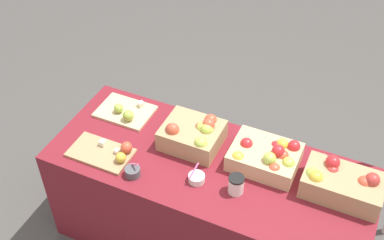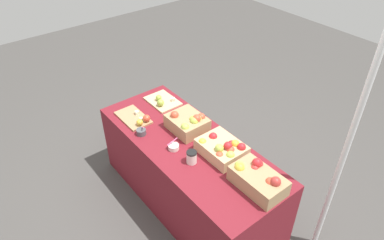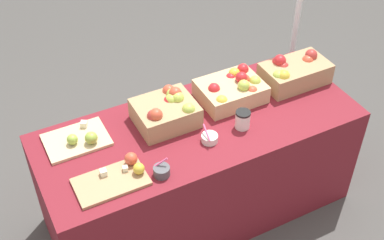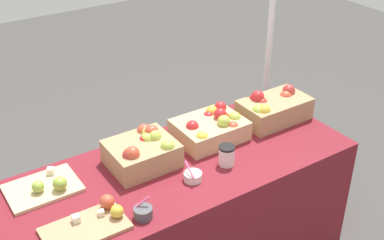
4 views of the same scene
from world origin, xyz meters
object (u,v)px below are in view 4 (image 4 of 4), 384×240
cutting_board_back (45,187)px  coffee_cup (227,155)px  apple_crate_left (273,108)px  sample_bowl_near (143,213)px  apple_crate_middle (211,127)px  apple_crate_right (143,151)px  tent_pole (270,31)px  cutting_board_front (92,222)px  sample_bowl_mid (193,176)px

cutting_board_back → coffee_cup: size_ratio=3.15×
apple_crate_left → sample_bowl_near: bearing=-161.9°
apple_crate_middle → sample_bowl_near: size_ratio=3.75×
apple_crate_right → tent_pole: size_ratio=0.16×
apple_crate_left → tent_pole: 0.65m
apple_crate_left → cutting_board_back: apple_crate_left is taller
cutting_board_front → apple_crate_right: bearing=35.2°
apple_crate_middle → tent_pole: bearing=28.9°
cutting_board_front → sample_bowl_near: bearing=-19.3°
apple_crate_left → coffee_cup: apple_crate_left is taller
apple_crate_left → apple_crate_right: (-0.88, 0.02, 0.00)m
cutting_board_front → tent_pole: bearing=24.3°
apple_crate_right → tent_pole: bearing=20.1°
cutting_board_front → sample_bowl_near: (0.22, -0.08, 0.01)m
apple_crate_middle → coffee_cup: size_ratio=3.46×
sample_bowl_near → coffee_cup: (0.57, 0.13, 0.03)m
cutting_board_back → coffee_cup: coffee_cup is taller
apple_crate_left → coffee_cup: 0.56m
sample_bowl_near → sample_bowl_mid: size_ratio=0.99×
coffee_cup → sample_bowl_near: bearing=-167.1°
cutting_board_back → coffee_cup: bearing=-19.4°
cutting_board_front → cutting_board_back: (-0.09, 0.36, -0.00)m
apple_crate_middle → apple_crate_left: bearing=-4.6°
apple_crate_right → cutting_board_front: 0.52m
apple_crate_right → sample_bowl_mid: (0.14, -0.26, -0.06)m
sample_bowl_near → coffee_cup: coffee_cup is taller
apple_crate_left → cutting_board_back: 1.39m
apple_crate_middle → coffee_cup: (-0.08, -0.26, -0.01)m
cutting_board_back → sample_bowl_near: size_ratio=3.42×
sample_bowl_near → coffee_cup: bearing=12.9°
apple_crate_left → apple_crate_middle: size_ratio=1.10×
apple_crate_left → sample_bowl_near: (-1.08, -0.35, -0.05)m
apple_crate_left → cutting_board_back: (-1.39, 0.08, -0.06)m
apple_crate_right → tent_pole: tent_pole is taller
apple_crate_middle → sample_bowl_mid: size_ratio=3.71×
cutting_board_back → sample_bowl_mid: size_ratio=3.38×
apple_crate_left → coffee_cup: (-0.51, -0.22, -0.02)m
apple_crate_left → apple_crate_middle: bearing=175.4°
sample_bowl_near → cutting_board_front: bearing=160.7°
apple_crate_right → cutting_board_front: (-0.42, -0.30, -0.06)m
apple_crate_left → sample_bowl_mid: bearing=-161.8°
apple_crate_middle → apple_crate_right: 0.45m
cutting_board_front → coffee_cup: bearing=4.0°
apple_crate_middle → coffee_cup: 0.27m
sample_bowl_mid → coffee_cup: coffee_cup is taller
apple_crate_middle → cutting_board_front: size_ratio=1.03×
apple_crate_right → sample_bowl_mid: bearing=-62.1°
cutting_board_back → coffee_cup: 0.93m
tent_pole → sample_bowl_mid: bearing=-147.0°
apple_crate_middle → sample_bowl_near: 0.76m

